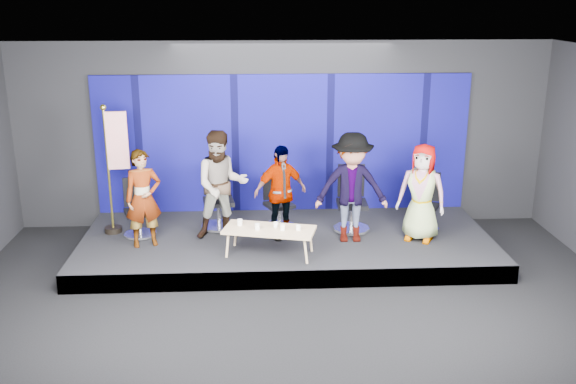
% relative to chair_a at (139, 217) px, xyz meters
% --- Properties ---
extents(ground, '(10.00, 10.00, 0.00)m').
position_rel_chair_a_xyz_m(ground, '(2.54, -2.67, -0.63)').
color(ground, black).
rests_on(ground, ground).
extents(room_walls, '(10.02, 8.02, 3.51)m').
position_rel_chair_a_xyz_m(room_walls, '(2.54, -2.67, 1.80)').
color(room_walls, black).
rests_on(room_walls, ground).
extents(riser, '(7.00, 3.00, 0.30)m').
position_rel_chair_a_xyz_m(riser, '(2.54, -0.17, -0.48)').
color(riser, black).
rests_on(riser, ground).
extents(backdrop, '(7.00, 0.08, 2.60)m').
position_rel_chair_a_xyz_m(backdrop, '(2.54, 1.28, 0.97)').
color(backdrop, '#080752').
rests_on(backdrop, riser).
extents(chair_a, '(0.72, 0.72, 1.00)m').
position_rel_chair_a_xyz_m(chair_a, '(0.00, 0.00, 0.00)').
color(chair_a, silver).
rests_on(chair_a, riser).
extents(panelist_a, '(0.68, 0.56, 1.62)m').
position_rel_chair_a_xyz_m(panelist_a, '(0.19, -0.47, 0.48)').
color(panelist_a, black).
rests_on(panelist_a, riser).
extents(chair_b, '(0.73, 0.73, 1.15)m').
position_rel_chair_a_xyz_m(chair_b, '(1.35, 0.33, 0.05)').
color(chair_b, silver).
rests_on(chair_b, riser).
extents(panelist_b, '(1.00, 0.83, 1.86)m').
position_rel_chair_a_xyz_m(panelist_b, '(1.44, -0.17, 0.60)').
color(panelist_b, black).
rests_on(panelist_b, riser).
extents(chair_c, '(0.73, 0.73, 1.00)m').
position_rel_chair_a_xyz_m(chair_c, '(2.41, 0.27, -0.00)').
color(chair_c, silver).
rests_on(chair_c, riser).
extents(panelist_c, '(1.02, 0.73, 1.61)m').
position_rel_chair_a_xyz_m(panelist_c, '(2.43, -0.22, 0.48)').
color(panelist_c, black).
rests_on(panelist_c, riser).
extents(chair_d, '(0.67, 0.67, 1.15)m').
position_rel_chair_a_xyz_m(chair_d, '(3.70, 0.07, 0.05)').
color(chair_d, silver).
rests_on(chair_d, riser).
extents(panelist_d, '(1.23, 0.74, 1.86)m').
position_rel_chair_a_xyz_m(panelist_d, '(3.61, -0.43, 0.60)').
color(panelist_d, black).
rests_on(panelist_d, riser).
extents(chair_e, '(0.77, 0.77, 1.02)m').
position_rel_chair_a_xyz_m(chair_e, '(4.98, 0.02, 0.01)').
color(chair_e, silver).
rests_on(chair_e, riser).
extents(panelist_e, '(0.96, 0.84, 1.65)m').
position_rel_chair_a_xyz_m(panelist_e, '(4.79, -0.44, 0.50)').
color(panelist_e, black).
rests_on(panelist_e, riser).
extents(coffee_table, '(1.54, 0.94, 0.44)m').
position_rel_chair_a_xyz_m(coffee_table, '(2.22, -0.99, 0.08)').
color(coffee_table, tan).
rests_on(coffee_table, riser).
extents(mug_a, '(0.08, 0.08, 0.10)m').
position_rel_chair_a_xyz_m(mug_a, '(1.76, -0.81, 0.16)').
color(mug_a, white).
rests_on(mug_a, coffee_table).
extents(mug_b, '(0.08, 0.08, 0.10)m').
position_rel_chair_a_xyz_m(mug_b, '(2.03, -1.02, 0.16)').
color(mug_b, white).
rests_on(mug_b, coffee_table).
extents(mug_c, '(0.07, 0.07, 0.09)m').
position_rel_chair_a_xyz_m(mug_c, '(2.33, -0.94, 0.16)').
color(mug_c, white).
rests_on(mug_c, coffee_table).
extents(mug_d, '(0.08, 0.08, 0.09)m').
position_rel_chair_a_xyz_m(mug_d, '(2.43, -1.07, 0.16)').
color(mug_d, white).
rests_on(mug_d, coffee_table).
extents(mug_e, '(0.07, 0.07, 0.09)m').
position_rel_chair_a_xyz_m(mug_e, '(2.68, -1.09, 0.15)').
color(mug_e, white).
rests_on(mug_e, coffee_table).
extents(flag_stand, '(0.52, 0.30, 2.25)m').
position_rel_chair_a_xyz_m(flag_stand, '(-0.37, 0.17, 0.86)').
color(flag_stand, black).
rests_on(flag_stand, riser).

